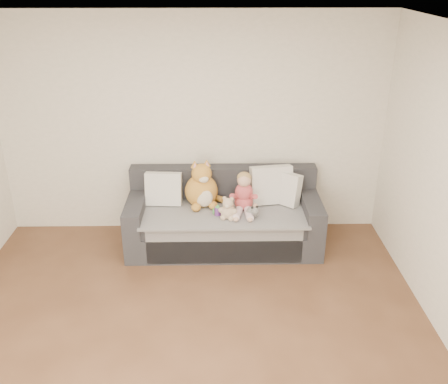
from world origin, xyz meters
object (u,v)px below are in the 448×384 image
(teddy_bear, at_px, (228,210))
(sippy_cup, at_px, (218,210))
(toddler, at_px, (244,195))
(plush_cat, at_px, (202,188))
(sofa, at_px, (224,219))

(teddy_bear, xyz_separation_m, sippy_cup, (-0.11, 0.08, -0.04))
(toddler, relative_size, sippy_cup, 3.55)
(toddler, bearing_deg, sippy_cup, -152.53)
(plush_cat, relative_size, sippy_cup, 4.45)
(sofa, height_order, toddler, toddler)
(sippy_cup, bearing_deg, plush_cat, 124.12)
(plush_cat, bearing_deg, toddler, -31.00)
(toddler, relative_size, plush_cat, 0.80)
(plush_cat, relative_size, teddy_bear, 2.17)
(sippy_cup, bearing_deg, toddler, 23.02)
(toddler, distance_m, plush_cat, 0.49)
(sofa, bearing_deg, teddy_bear, -81.78)
(plush_cat, bearing_deg, sippy_cup, -70.48)
(sofa, bearing_deg, toddler, -19.84)
(sofa, relative_size, toddler, 4.78)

